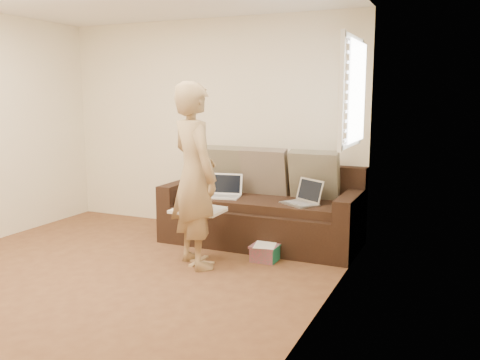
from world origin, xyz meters
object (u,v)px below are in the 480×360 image
(sofa, at_px, (261,206))
(striped_box, at_px, (265,252))
(person, at_px, (195,175))
(side_table, at_px, (198,236))
(drinking_glass, at_px, (190,201))
(laptop_white, at_px, (223,197))
(laptop_silver, at_px, (299,205))

(sofa, height_order, striped_box, sofa)
(person, height_order, striped_box, person)
(striped_box, bearing_deg, person, -145.36)
(side_table, relative_size, drinking_glass, 4.58)
(laptop_white, xyz_separation_m, side_table, (0.09, -0.77, -0.25))
(laptop_white, bearing_deg, laptop_silver, -11.30)
(person, xyz_separation_m, striped_box, (0.59, 0.40, -0.82))
(sofa, height_order, laptop_silver, sofa)
(drinking_glass, bearing_deg, laptop_white, 86.12)
(sofa, xyz_separation_m, side_table, (-0.33, -0.90, -0.15))
(drinking_glass, bearing_deg, side_table, -32.08)
(sofa, xyz_separation_m, laptop_white, (-0.41, -0.13, 0.10))
(laptop_silver, height_order, striped_box, laptop_silver)
(laptop_white, distance_m, side_table, 0.81)
(laptop_white, relative_size, person, 0.20)
(laptop_white, xyz_separation_m, person, (0.10, -0.85, 0.38))
(side_table, distance_m, striped_box, 0.71)
(sofa, bearing_deg, striped_box, -64.79)
(sofa, xyz_separation_m, striped_box, (0.27, -0.58, -0.34))
(drinking_glass, xyz_separation_m, striped_box, (0.73, 0.24, -0.52))
(laptop_silver, distance_m, side_table, 1.14)
(sofa, xyz_separation_m, laptop_silver, (0.49, -0.15, 0.10))
(laptop_silver, relative_size, striped_box, 1.39)
(person, xyz_separation_m, side_table, (-0.01, 0.08, -0.63))
(person, bearing_deg, sofa, -72.27)
(laptop_white, xyz_separation_m, drinking_glass, (-0.05, -0.68, 0.09))
(laptop_white, distance_m, striped_box, 0.92)
(sofa, bearing_deg, drinking_glass, -119.44)
(sofa, height_order, side_table, sofa)
(sofa, relative_size, side_table, 4.00)
(side_table, bearing_deg, striped_box, 28.40)
(laptop_silver, distance_m, striped_box, 0.65)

